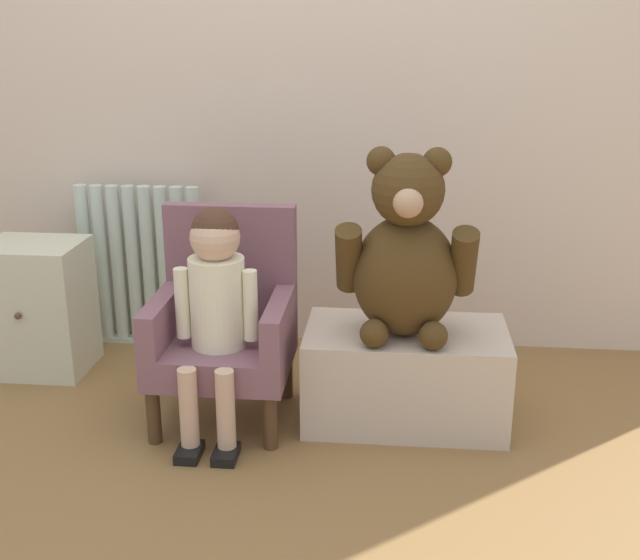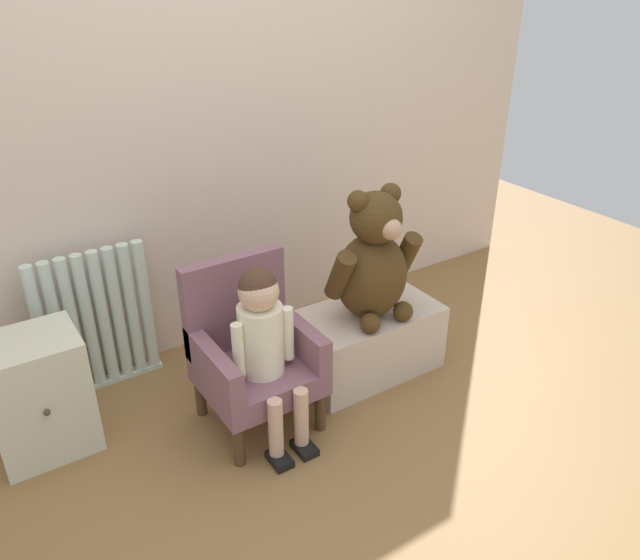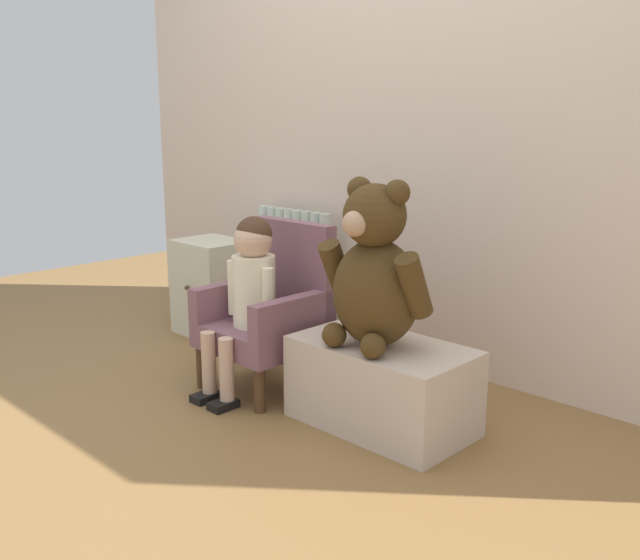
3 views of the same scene
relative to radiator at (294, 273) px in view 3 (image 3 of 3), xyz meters
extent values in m
plane|color=olive|center=(0.63, -1.10, -0.31)|extent=(6.00, 6.00, 0.00)
cube|color=beige|center=(0.63, 0.13, 0.89)|extent=(3.80, 0.05, 2.40)
cylinder|color=silver|center=(-0.22, 0.00, 0.01)|extent=(0.05, 0.05, 0.61)
cylinder|color=silver|center=(-0.16, 0.00, 0.01)|extent=(0.05, 0.05, 0.61)
cylinder|color=silver|center=(-0.09, 0.00, 0.01)|extent=(0.05, 0.05, 0.61)
cylinder|color=silver|center=(-0.03, 0.00, 0.01)|extent=(0.05, 0.05, 0.61)
cylinder|color=silver|center=(0.03, 0.00, 0.01)|extent=(0.05, 0.05, 0.61)
cylinder|color=silver|center=(0.09, 0.00, 0.01)|extent=(0.05, 0.05, 0.61)
cylinder|color=silver|center=(0.16, 0.00, 0.01)|extent=(0.05, 0.05, 0.61)
cylinder|color=silver|center=(0.22, 0.00, 0.01)|extent=(0.05, 0.05, 0.61)
cube|color=silver|center=(0.00, 0.00, -0.30)|extent=(0.50, 0.05, 0.02)
cube|color=beige|center=(-0.30, -0.28, -0.08)|extent=(0.35, 0.29, 0.48)
sphere|color=#4C3823|center=(-0.30, -0.43, -0.05)|extent=(0.02, 0.02, 0.02)
cube|color=#7E5460|center=(0.45, -0.60, -0.09)|extent=(0.43, 0.41, 0.10)
cube|color=#7E5460|center=(0.45, -0.42, 0.16)|extent=(0.43, 0.06, 0.39)
cube|color=#7E5460|center=(0.27, -0.60, 0.03)|extent=(0.06, 0.41, 0.14)
cube|color=#7E5460|center=(0.63, -0.60, 0.03)|extent=(0.06, 0.41, 0.14)
cylinder|color=#4C331E|center=(0.27, -0.77, -0.23)|extent=(0.04, 0.04, 0.17)
cylinder|color=#4C331E|center=(0.63, -0.77, -0.23)|extent=(0.04, 0.04, 0.17)
cylinder|color=#4C331E|center=(0.27, -0.43, -0.23)|extent=(0.04, 0.04, 0.17)
cylinder|color=#4C331E|center=(0.63, -0.43, -0.23)|extent=(0.04, 0.04, 0.17)
cylinder|color=#EFE9C7|center=(0.45, -0.64, 0.10)|extent=(0.17, 0.17, 0.28)
sphere|color=#D8AD8E|center=(0.45, -0.64, 0.30)|extent=(0.15, 0.15, 0.15)
sphere|color=#472D1E|center=(0.45, -0.63, 0.32)|extent=(0.14, 0.14, 0.14)
cylinder|color=#D8AD8E|center=(0.39, -0.83, -0.16)|extent=(0.06, 0.06, 0.24)
cube|color=black|center=(0.39, -0.85, -0.30)|extent=(0.07, 0.11, 0.03)
cylinder|color=#D8AD8E|center=(0.50, -0.83, -0.16)|extent=(0.06, 0.06, 0.24)
cube|color=black|center=(0.50, -0.85, -0.30)|extent=(0.07, 0.11, 0.03)
cylinder|color=#EFE9C7|center=(0.34, -0.66, 0.10)|extent=(0.04, 0.04, 0.22)
cylinder|color=#EFE9C7|center=(0.55, -0.66, 0.10)|extent=(0.04, 0.04, 0.22)
cube|color=beige|center=(1.03, -0.54, -0.16)|extent=(0.63, 0.36, 0.31)
ellipsoid|color=#473115|center=(1.01, -0.57, 0.18)|extent=(0.32, 0.27, 0.37)
sphere|color=#473115|center=(1.01, -0.59, 0.45)|extent=(0.22, 0.22, 0.22)
sphere|color=tan|center=(1.01, -0.68, 0.43)|extent=(0.09, 0.09, 0.09)
sphere|color=#473115|center=(0.93, -0.57, 0.53)|extent=(0.09, 0.09, 0.09)
sphere|color=#473115|center=(1.10, -0.57, 0.53)|extent=(0.09, 0.09, 0.09)
cylinder|color=#473115|center=(0.84, -0.59, 0.23)|extent=(0.08, 0.16, 0.23)
cylinder|color=#473115|center=(1.18, -0.59, 0.23)|extent=(0.08, 0.16, 0.23)
sphere|color=#473115|center=(0.93, -0.69, 0.03)|extent=(0.09, 0.09, 0.09)
sphere|color=#473115|center=(1.10, -0.69, 0.03)|extent=(0.09, 0.09, 0.09)
camera|label=1|loc=(0.98, -2.89, 0.93)|focal=45.00mm
camera|label=2|loc=(-0.44, -2.40, 1.37)|focal=35.00mm
camera|label=3|loc=(2.53, -2.39, 0.77)|focal=40.00mm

